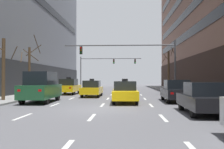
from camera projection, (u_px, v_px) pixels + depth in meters
The scene contains 37 objects.
ground_plane at pixel (99, 109), 13.78m from camera, with size 120.00×120.00×0.00m, color slate.
lane_stripe_l1_s3 at pixel (23, 117), 10.96m from camera, with size 0.16×2.00×0.01m, color silver.
lane_stripe_l1_s4 at pixel (55, 105), 15.95m from camera, with size 0.16×2.00×0.01m, color silver.
lane_stripe_l1_s5 at pixel (72, 98), 20.95m from camera, with size 0.16×2.00×0.01m, color silver.
lane_stripe_l1_s6 at pixel (82, 95), 25.94m from camera, with size 0.16×2.00×0.01m, color silver.
lane_stripe_l1_s7 at pixel (89, 92), 30.93m from camera, with size 0.16×2.00×0.01m, color silver.
lane_stripe_l1_s8 at pixel (94, 90), 35.92m from camera, with size 0.16×2.00×0.01m, color silver.
lane_stripe_l1_s9 at pixel (98, 89), 40.91m from camera, with size 0.16×2.00×0.01m, color silver.
lane_stripe_l1_s10 at pixel (101, 88), 45.90m from camera, with size 0.16×2.00×0.01m, color silver.
lane_stripe_l2_s3 at pixel (92, 117), 10.79m from camera, with size 0.16×2.00×0.01m, color silver.
lane_stripe_l2_s4 at pixel (102, 105), 15.78m from camera, with size 0.16×2.00×0.01m, color silver.
lane_stripe_l2_s5 at pixel (108, 99), 20.77m from camera, with size 0.16×2.00×0.01m, color silver.
lane_stripe_l2_s6 at pixel (111, 95), 25.76m from camera, with size 0.16×2.00×0.01m, color silver.
lane_stripe_l2_s7 at pixel (114, 92), 30.75m from camera, with size 0.16×2.00×0.01m, color silver.
lane_stripe_l2_s8 at pixel (115, 90), 35.74m from camera, with size 0.16×2.00×0.01m, color silver.
lane_stripe_l2_s9 at pixel (116, 89), 40.74m from camera, with size 0.16×2.00×0.01m, color silver.
lane_stripe_l2_s10 at pixel (117, 88), 45.73m from camera, with size 0.16×2.00×0.01m, color silver.
lane_stripe_l3_s3 at pixel (163, 118), 10.61m from camera, with size 0.16×2.00×0.01m, color silver.
lane_stripe_l3_s4 at pixel (151, 105), 15.60m from camera, with size 0.16×2.00×0.01m, color silver.
lane_stripe_l3_s5 at pixel (145, 99), 20.59m from camera, with size 0.16×2.00×0.01m, color silver.
lane_stripe_l3_s6 at pixel (141, 95), 25.59m from camera, with size 0.16×2.00×0.01m, color silver.
lane_stripe_l3_s7 at pixel (138, 92), 30.58m from camera, with size 0.16×2.00×0.01m, color silver.
lane_stripe_l3_s8 at pixel (137, 90), 35.57m from camera, with size 0.16×2.00×0.01m, color silver.
lane_stripe_l3_s9 at pixel (135, 89), 40.56m from camera, with size 0.16×2.00×0.01m, color silver.
lane_stripe_l3_s10 at pixel (134, 88), 45.55m from camera, with size 0.16×2.00×0.01m, color silver.
taxi_driving_0 at pixel (125, 92), 17.12m from camera, with size 1.83×4.19×1.73m.
car_driving_1 at pixel (41, 87), 17.58m from camera, with size 2.04×4.66×2.23m.
taxi_driving_2 at pixel (92, 89), 23.00m from camera, with size 1.75×4.15×1.72m.
taxi_driving_3 at pixel (69, 87), 26.58m from camera, with size 1.99×4.59×1.89m.
car_parked_1 at pixel (202, 98), 11.80m from camera, with size 1.85×4.22×1.57m.
car_parked_2 at pixel (176, 91), 17.96m from camera, with size 1.95×4.45×1.65m.
traffic_signal_0 at pixel (137, 55), 25.48m from camera, with size 11.87×0.35×5.67m.
traffic_signal_1 at pixel (103, 64), 44.27m from camera, with size 11.25×0.35×5.67m.
street_tree_0 at pixel (4, 68), 18.02m from camera, with size 1.76×1.77×4.63m.
street_tree_1 at pixel (30, 68), 22.88m from camera, with size 1.97×1.94×5.66m.
street_tree_2 at pixel (169, 69), 34.03m from camera, with size 2.21×2.20×5.97m.
pedestrian_0 at pixel (173, 85), 29.92m from camera, with size 0.44×0.36×1.49m.
Camera 1 is at (1.51, -13.75, 1.75)m, focal length 38.51 mm.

